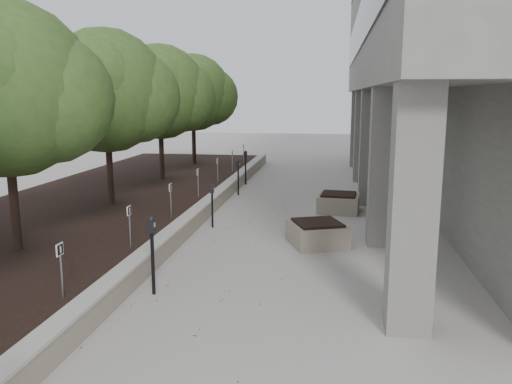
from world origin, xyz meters
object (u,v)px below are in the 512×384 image
Objects in this scene: planter_front at (317,233)px; planter_back at (338,202)px; crabapple_tree_5 at (193,109)px; parking_meter_3 at (212,206)px; crabapple_tree_4 at (160,112)px; crabapple_tree_2 at (7,127)px; crabapple_tree_3 at (107,117)px; parking_meter_2 at (153,256)px; parking_meter_5 at (246,168)px; parking_meter_4 at (238,178)px.

planter_front is 4.06m from planter_back.
parking_meter_3 is (3.52, -10.98, -2.47)m from crabapple_tree_5.
crabapple_tree_5 is at bearing 90.00° from crabapple_tree_4.
crabapple_tree_3 is (0.00, 5.00, 0.00)m from crabapple_tree_2.
parking_meter_5 is at bearing 97.41° from parking_meter_2.
parking_meter_2 is at bearing -59.88° from crabapple_tree_3.
crabapple_tree_4 is 5.00m from crabapple_tree_5.
crabapple_tree_4 reaches higher than parking_meter_2.
crabapple_tree_5 reaches higher than planter_front.
crabapple_tree_3 and crabapple_tree_4 have the same top height.
crabapple_tree_2 is 5.89m from parking_meter_3.
parking_meter_5 is (-0.33, 12.57, -0.03)m from parking_meter_2.
parking_meter_5 reaches higher than parking_meter_3.
crabapple_tree_2 is 1.00× the size of crabapple_tree_4.
parking_meter_4 is (3.37, 9.02, -2.44)m from crabapple_tree_2.
planter_front is at bearing -22.52° from parking_meter_3.
parking_meter_5 is at bearing 129.81° from planter_back.
crabapple_tree_5 is at bearing 132.42° from parking_meter_4.
parking_meter_4 is (3.37, 4.02, -2.44)m from crabapple_tree_3.
planter_front is at bearing -47.97° from crabapple_tree_4.
planter_front is at bearing -98.06° from planter_back.
crabapple_tree_3 is at bearing -90.00° from crabapple_tree_4.
parking_meter_2 reaches higher than parking_meter_3.
crabapple_tree_5 is 4.16× the size of planter_back.
crabapple_tree_2 is at bearing -136.88° from planter_back.
parking_meter_2 is 1.18× the size of planter_back.
planter_back is (3.80, -2.31, -0.37)m from parking_meter_4.
parking_meter_2 is (3.58, -16.16, -2.35)m from crabapple_tree_5.
crabapple_tree_4 is (0.00, 10.00, 0.00)m from crabapple_tree_2.
parking_meter_2 is 1.14× the size of parking_meter_4.
parking_meter_5 is (3.25, 1.40, -2.38)m from crabapple_tree_4.
crabapple_tree_2 is 4.02× the size of parking_meter_4.
planter_front is 1.01× the size of planter_back.
parking_meter_5 is 1.12× the size of planter_front.
crabapple_tree_5 reaches higher than parking_meter_2.
crabapple_tree_4 is 11.96m from parking_meter_2.
planter_back is at bearing -49.18° from crabapple_tree_5.
crabapple_tree_5 is (0.00, 10.00, 0.00)m from crabapple_tree_3.
parking_meter_3 reaches higher than planter_front.
crabapple_tree_4 is at bearing 176.76° from parking_meter_4.
parking_meter_4 is (-0.15, 5.00, 0.03)m from parking_meter_3.
parking_meter_4 is 1.03× the size of planter_back.
crabapple_tree_4 reaches higher than planter_back.
crabapple_tree_5 is 4.22× the size of parking_meter_3.
parking_meter_3 is at bearing -15.58° from crabapple_tree_3.
parking_meter_3 is 5.00m from parking_meter_4.
planter_back is at bearing 81.94° from planter_front.
crabapple_tree_3 reaches higher than parking_meter_3.
crabapple_tree_2 is at bearing -97.41° from parking_meter_4.
parking_meter_2 is 12.57m from parking_meter_5.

